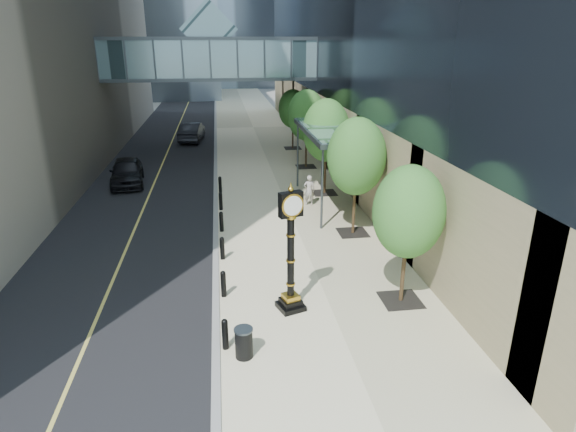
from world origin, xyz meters
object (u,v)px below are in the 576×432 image
(pedestrian, at_px, (309,190))
(car_far, at_px, (192,132))
(trash_bin, at_px, (244,344))
(street_clock, at_px, (291,258))
(car_near, at_px, (127,171))

(pedestrian, bearing_deg, car_far, -59.75)
(trash_bin, xyz_separation_m, car_far, (-2.97, 33.18, 0.36))
(trash_bin, bearing_deg, street_clock, 54.87)
(pedestrian, distance_m, car_far, 21.06)
(trash_bin, relative_size, pedestrian, 0.52)
(car_near, distance_m, car_far, 14.29)
(trash_bin, relative_size, car_far, 0.17)
(street_clock, height_order, trash_bin, street_clock)
(pedestrian, bearing_deg, street_clock, 85.99)
(trash_bin, distance_m, car_far, 33.31)
(car_near, bearing_deg, trash_bin, -78.71)
(street_clock, xyz_separation_m, pedestrian, (2.67, 10.97, -1.07))
(car_near, height_order, car_far, car_far)
(street_clock, distance_m, trash_bin, 3.39)
(street_clock, distance_m, car_far, 31.07)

